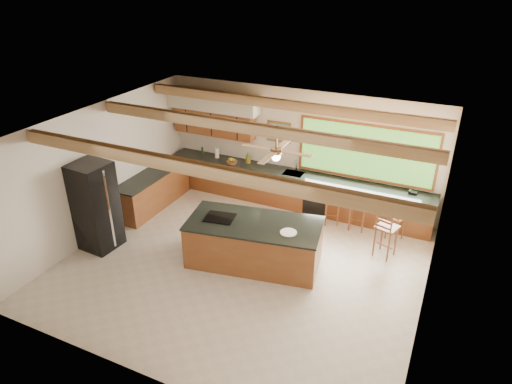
% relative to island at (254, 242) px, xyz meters
% --- Properties ---
extents(ground, '(7.20, 7.20, 0.00)m').
position_rel_island_xyz_m(ground, '(-0.17, -0.20, -0.48)').
color(ground, beige).
rests_on(ground, ground).
extents(room_shell, '(7.27, 6.54, 3.02)m').
position_rel_island_xyz_m(room_shell, '(-0.34, 0.46, 1.73)').
color(room_shell, beige).
rests_on(room_shell, ground).
extents(counter_run, '(7.12, 3.10, 1.25)m').
position_rel_island_xyz_m(counter_run, '(-0.99, 2.32, -0.02)').
color(counter_run, brown).
rests_on(counter_run, ground).
extents(island, '(2.94, 1.75, 0.98)m').
position_rel_island_xyz_m(island, '(0.00, 0.00, 0.00)').
color(island, brown).
rests_on(island, ground).
extents(refrigerator, '(0.83, 0.81, 2.00)m').
position_rel_island_xyz_m(refrigerator, '(-3.39, -0.89, 0.52)').
color(refrigerator, black).
rests_on(refrigerator, ground).
extents(bar_stool_a, '(0.45, 0.45, 1.00)m').
position_rel_island_xyz_m(bar_stool_a, '(1.02, 2.20, 0.11)').
color(bar_stool_a, brown).
rests_on(bar_stool_a, ground).
extents(bar_stool_b, '(0.41, 0.41, 1.10)m').
position_rel_island_xyz_m(bar_stool_b, '(1.65, 2.20, 0.17)').
color(bar_stool_b, brown).
rests_on(bar_stool_b, ground).
extents(bar_stool_c, '(0.44, 0.44, 0.93)m').
position_rel_island_xyz_m(bar_stool_c, '(2.54, 2.12, 0.07)').
color(bar_stool_c, brown).
rests_on(bar_stool_c, ground).
extents(bar_stool_d, '(0.53, 0.53, 1.18)m').
position_rel_island_xyz_m(bar_stool_d, '(2.46, 1.34, 0.21)').
color(bar_stool_d, brown).
rests_on(bar_stool_d, ground).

